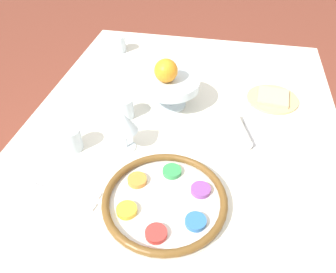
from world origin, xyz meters
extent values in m
plane|color=brown|center=(0.00, 0.00, 0.00)|extent=(8.00, 8.00, 0.00)
cube|color=silver|center=(0.00, 0.00, 0.37)|extent=(1.41, 1.04, 0.74)
cylinder|color=silver|center=(-0.30, -0.01, 0.74)|extent=(0.32, 0.32, 0.01)
torus|color=brown|center=(-0.30, -0.01, 0.76)|extent=(0.32, 0.32, 0.02)
cylinder|color=#33934C|center=(-0.20, -0.01, 0.75)|extent=(0.05, 0.05, 0.01)
cylinder|color=orange|center=(-0.25, 0.08, 0.75)|extent=(0.05, 0.05, 0.01)
cylinder|color=gold|center=(-0.35, 0.08, 0.75)|extent=(0.05, 0.05, 0.01)
cylinder|color=red|center=(-0.40, -0.01, 0.75)|extent=(0.05, 0.05, 0.01)
cylinder|color=#2D6BB7|center=(-0.35, -0.10, 0.75)|extent=(0.05, 0.05, 0.01)
cylinder|color=#844299|center=(-0.25, -0.10, 0.75)|extent=(0.05, 0.05, 0.01)
cylinder|color=silver|center=(-0.11, 0.15, 0.74)|extent=(0.06, 0.06, 0.00)
cylinder|color=silver|center=(-0.11, 0.15, 0.78)|extent=(0.01, 0.01, 0.07)
cone|color=silver|center=(-0.11, 0.15, 0.84)|extent=(0.08, 0.08, 0.06)
cylinder|color=silver|center=(0.14, 0.06, 0.74)|extent=(0.11, 0.11, 0.01)
cylinder|color=silver|center=(0.14, 0.06, 0.78)|extent=(0.03, 0.03, 0.07)
cylinder|color=silver|center=(0.14, 0.06, 0.83)|extent=(0.20, 0.20, 0.03)
sphere|color=orange|center=(0.13, 0.07, 0.88)|extent=(0.08, 0.08, 0.08)
cylinder|color=tan|center=(0.24, -0.30, 0.74)|extent=(0.19, 0.19, 0.01)
cube|color=#D1B784|center=(0.24, -0.30, 0.75)|extent=(0.12, 0.12, 0.01)
cylinder|color=white|center=(0.01, -0.19, 0.76)|extent=(0.15, 0.09, 0.04)
cylinder|color=silver|center=(-0.14, 0.31, 0.77)|extent=(0.07, 0.07, 0.07)
cylinder|color=silver|center=(0.04, 0.20, 0.77)|extent=(0.07, 0.07, 0.07)
cylinder|color=silver|center=(0.50, 0.37, 0.77)|extent=(0.07, 0.07, 0.07)
cube|color=silver|center=(-0.33, 0.26, 0.74)|extent=(0.05, 0.20, 0.01)
cube|color=silver|center=(-0.30, 0.26, 0.74)|extent=(0.04, 0.20, 0.01)
cube|color=silver|center=(0.02, -0.23, 0.74)|extent=(0.18, 0.06, 0.01)
camera|label=1|loc=(-0.81, -0.12, 1.43)|focal=35.00mm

